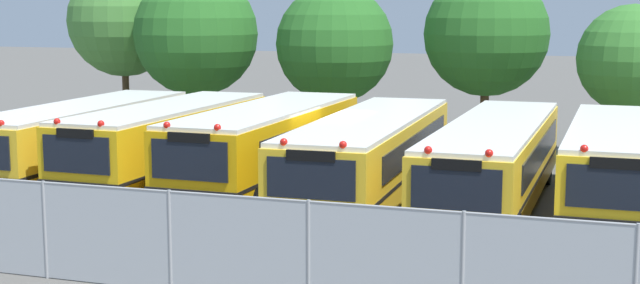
% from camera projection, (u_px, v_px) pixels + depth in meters
% --- Properties ---
extents(ground_plane, '(160.00, 160.00, 0.00)m').
position_uv_depth(ground_plane, '(321.00, 196.00, 26.47)').
color(ground_plane, '#595651').
extents(school_bus_0, '(2.75, 10.53, 2.52)m').
position_uv_depth(school_bus_0, '(82.00, 137.00, 29.03)').
color(school_bus_0, yellow).
rests_on(school_bus_0, ground_plane).
extents(school_bus_1, '(2.66, 9.82, 2.63)m').
position_uv_depth(school_bus_1, '(168.00, 142.00, 27.72)').
color(school_bus_1, yellow).
rests_on(school_bus_1, ground_plane).
extents(school_bus_2, '(2.73, 10.21, 2.68)m').
position_uv_depth(school_bus_2, '(267.00, 145.00, 26.86)').
color(school_bus_2, '#EAA80C').
rests_on(school_bus_2, ground_plane).
extents(school_bus_3, '(2.87, 11.48, 2.54)m').
position_uv_depth(school_bus_3, '(370.00, 154.00, 25.62)').
color(school_bus_3, yellow).
rests_on(school_bus_3, ground_plane).
extents(school_bus_4, '(2.56, 11.71, 2.53)m').
position_uv_depth(school_bus_4, '(495.00, 161.00, 24.59)').
color(school_bus_4, yellow).
rests_on(school_bus_4, ground_plane).
extents(school_bus_5, '(2.66, 10.11, 2.56)m').
position_uv_depth(school_bus_5, '(618.00, 165.00, 23.87)').
color(school_bus_5, yellow).
rests_on(school_bus_5, ground_plane).
extents(tree_0, '(4.88, 4.88, 7.32)m').
position_uv_depth(tree_0, '(123.00, 21.00, 39.52)').
color(tree_0, '#4C3823').
rests_on(tree_0, ground_plane).
extents(tree_1, '(5.15, 5.15, 6.96)m').
position_uv_depth(tree_1, '(195.00, 35.00, 37.42)').
color(tree_1, '#4C3823').
rests_on(tree_1, ground_plane).
extents(tree_2, '(4.70, 4.70, 6.37)m').
position_uv_depth(tree_2, '(337.00, 44.00, 35.84)').
color(tree_2, '#4C3823').
rests_on(tree_2, ground_plane).
extents(tree_3, '(4.85, 4.85, 6.88)m').
position_uv_depth(tree_3, '(489.00, 34.00, 34.84)').
color(tree_3, '#4C3823').
rests_on(tree_3, ground_plane).
extents(tree_4, '(3.89, 3.89, 5.61)m').
position_uv_depth(tree_4, '(636.00, 58.00, 31.83)').
color(tree_4, '#4C3823').
rests_on(tree_4, ground_plane).
extents(chainlink_fence, '(22.75, 0.07, 2.03)m').
position_uv_depth(chainlink_fence, '(170.00, 240.00, 17.42)').
color(chainlink_fence, '#9EA0A3').
rests_on(chainlink_fence, ground_plane).
extents(traffic_cone, '(0.48, 0.48, 0.63)m').
position_uv_depth(traffic_cone, '(417.00, 277.00, 17.48)').
color(traffic_cone, '#EA5914').
rests_on(traffic_cone, ground_plane).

